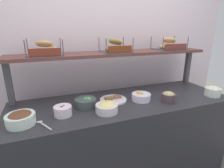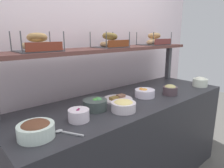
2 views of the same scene
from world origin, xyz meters
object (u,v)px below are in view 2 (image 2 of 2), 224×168
object	(u,v)px
serving_spoon_near_plate	(65,132)
bowl_hummus	(170,90)
bowl_cream_cheese	(200,82)
bagel_basket_everything	(110,42)
bowl_chocolate_spread	(36,129)
bowl_veggie_mix	(95,104)
serving_plate_white	(118,99)
bowl_egg_salad	(123,106)
bagel_basket_sesame	(38,45)
bagel_basket_plain	(154,41)
bowl_fruit_salad	(145,93)
bowl_beet_salad	(79,115)

from	to	relation	value
serving_spoon_near_plate	bowl_hummus	bearing A→B (deg)	1.92
bowl_cream_cheese	bagel_basket_everything	xyz separation A→B (m)	(-0.88, 0.47, 0.42)
bowl_chocolate_spread	serving_spoon_near_plate	distance (m)	0.16
bowl_cream_cheese	bowl_veggie_mix	bearing A→B (deg)	171.59
serving_spoon_near_plate	serving_plate_white	bearing A→B (deg)	20.67
bowl_egg_salad	bowl_cream_cheese	distance (m)	1.13
bagel_basket_sesame	bagel_basket_everything	distance (m)	0.67
bowl_cream_cheese	serving_plate_white	xyz separation A→B (m)	(-0.99, 0.24, -0.04)
bowl_veggie_mix	bowl_hummus	bearing A→B (deg)	-11.37
bagel_basket_plain	bowl_fruit_salad	bearing A→B (deg)	-148.60
bowl_cream_cheese	bowl_chocolate_spread	bearing A→B (deg)	178.08
bowl_cream_cheese	serving_spoon_near_plate	world-z (taller)	bowl_cream_cheese
bowl_veggie_mix	bagel_basket_plain	bearing A→B (deg)	14.98
bowl_hummus	bagel_basket_plain	xyz separation A→B (m)	(0.29, 0.43, 0.43)
serving_plate_white	serving_spoon_near_plate	size ratio (longest dim) A/B	1.59
bagel_basket_sesame	bagel_basket_plain	size ratio (longest dim) A/B	0.90
bowl_cream_cheese	serving_spoon_near_plate	size ratio (longest dim) A/B	0.96
bowl_chocolate_spread	serving_spoon_near_plate	world-z (taller)	bowl_chocolate_spread
serving_plate_white	bagel_basket_plain	distance (m)	0.92
bowl_hummus	bowl_beet_salad	bearing A→B (deg)	176.48
bowl_hummus	bowl_fruit_salad	distance (m)	0.26
bowl_beet_salad	bowl_fruit_salad	bearing A→B (deg)	4.44
bowl_chocolate_spread	bowl_fruit_salad	bearing A→B (deg)	5.17
bagel_basket_everything	bowl_cream_cheese	bearing A→B (deg)	-27.82
bowl_fruit_salad	serving_spoon_near_plate	world-z (taller)	bowl_fruit_salad
bowl_veggie_mix	bowl_beet_salad	xyz separation A→B (m)	(-0.20, -0.09, -0.00)
bowl_veggie_mix	bagel_basket_everything	xyz separation A→B (m)	(0.38, 0.28, 0.43)
serving_plate_white	bagel_basket_everything	bearing A→B (deg)	64.20
bowl_egg_salad	bowl_beet_salad	size ratio (longest dim) A/B	1.32
bowl_cream_cheese	bagel_basket_plain	world-z (taller)	bagel_basket_plain
bowl_cream_cheese	serving_plate_white	size ratio (longest dim) A/B	0.60
bagel_basket_sesame	bowl_egg_salad	bearing A→B (deg)	-46.20
bowl_beet_salad	serving_spoon_near_plate	bearing A→B (deg)	-148.13
bowl_veggie_mix	bagel_basket_everything	distance (m)	0.64
bowl_veggie_mix	bowl_beet_salad	bearing A→B (deg)	-155.53
bowl_fruit_salad	bagel_basket_plain	xyz separation A→B (m)	(0.51, 0.31, 0.44)
bowl_cream_cheese	bagel_basket_plain	distance (m)	0.67
bowl_beet_salad	bowl_fruit_salad	world-z (taller)	same
bagel_basket_everything	bowl_fruit_salad	bearing A→B (deg)	-66.21
bowl_chocolate_spread	bowl_hummus	distance (m)	1.25
bowl_hummus	serving_spoon_near_plate	bearing A→B (deg)	-178.08
bowl_veggie_mix	serving_plate_white	xyz separation A→B (m)	(0.27, 0.05, -0.03)
bowl_veggie_mix	bowl_egg_salad	bearing A→B (deg)	-49.80
bowl_chocolate_spread	bowl_veggie_mix	xyz separation A→B (m)	(0.50, 0.13, -0.01)
bowl_cream_cheese	bowl_veggie_mix	xyz separation A→B (m)	(-1.27, 0.19, -0.01)
bowl_hummus	serving_spoon_near_plate	distance (m)	1.11
bowl_chocolate_spread	serving_plate_white	world-z (taller)	bowl_chocolate_spread
bowl_egg_salad	serving_spoon_near_plate	size ratio (longest dim) A/B	1.15
bowl_fruit_salad	serving_plate_white	distance (m)	0.26
bowl_hummus	serving_plate_white	size ratio (longest dim) A/B	0.53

